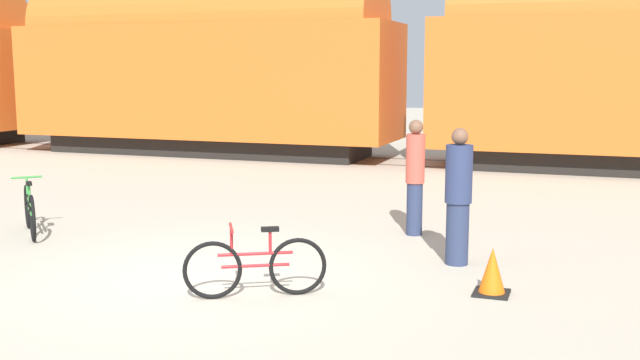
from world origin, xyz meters
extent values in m
plane|color=#B2A893|center=(0.00, 0.00, 0.00)|extent=(80.00, 80.00, 0.00)
cube|color=black|center=(-6.31, 12.00, 0.28)|extent=(9.63, 2.28, 0.55)
cube|color=#CC5B1E|center=(-6.31, 12.00, 2.18)|extent=(11.47, 3.04, 3.26)
cylinder|color=#CC5B1E|center=(-6.31, 12.00, 3.81)|extent=(10.55, 2.89, 2.89)
cube|color=#4C4238|center=(0.00, 11.28, 0.01)|extent=(61.32, 0.07, 0.01)
cube|color=#4C4238|center=(0.00, 12.71, 0.01)|extent=(61.32, 0.07, 0.01)
torus|color=black|center=(0.59, -0.74, 0.33)|extent=(0.60, 0.37, 0.66)
torus|color=black|center=(1.42, -0.26, 0.33)|extent=(0.60, 0.37, 0.66)
cylinder|color=#A31E23|center=(1.00, -0.50, 0.50)|extent=(0.75, 0.45, 0.04)
cylinder|color=#A31E23|center=(1.00, -0.50, 0.36)|extent=(0.69, 0.41, 0.04)
cylinder|color=#A31E23|center=(1.15, -0.42, 0.64)|extent=(0.04, 0.04, 0.28)
cube|color=black|center=(1.15, -0.42, 0.78)|extent=(0.21, 0.17, 0.05)
cylinder|color=#A31E23|center=(0.77, -0.63, 0.65)|extent=(0.04, 0.04, 0.31)
cylinder|color=#A31E23|center=(0.77, -0.63, 0.81)|extent=(0.25, 0.42, 0.03)
torus|color=black|center=(-4.01, 1.62, 0.35)|extent=(0.53, 0.54, 0.70)
torus|color=black|center=(-3.26, 0.87, 0.35)|extent=(0.53, 0.54, 0.70)
cylinder|color=#338C38|center=(-3.64, 1.25, 0.53)|extent=(0.69, 0.69, 0.04)
cylinder|color=#338C38|center=(-3.64, 1.25, 0.39)|extent=(0.63, 0.63, 0.04)
cylinder|color=#338C38|center=(-3.50, 1.11, 0.68)|extent=(0.04, 0.04, 0.29)
cube|color=black|center=(-3.50, 1.11, 0.83)|extent=(0.20, 0.20, 0.05)
cylinder|color=#338C38|center=(-3.84, 1.45, 0.70)|extent=(0.04, 0.04, 0.33)
cylinder|color=#338C38|center=(-3.84, 1.45, 0.86)|extent=(0.35, 0.35, 0.03)
cylinder|color=#283351|center=(1.99, 3.24, 0.41)|extent=(0.25, 0.25, 0.82)
cylinder|color=#CC4C3D|center=(1.99, 3.24, 1.19)|extent=(0.29, 0.29, 0.75)
sphere|color=brown|center=(1.99, 3.24, 1.68)|extent=(0.22, 0.22, 0.22)
cylinder|color=#283351|center=(2.90, 1.70, 0.41)|extent=(0.30, 0.30, 0.82)
cylinder|color=navy|center=(2.90, 1.70, 1.20)|extent=(0.35, 0.35, 0.76)
sphere|color=brown|center=(2.90, 1.70, 1.69)|extent=(0.22, 0.22, 0.22)
cube|color=black|center=(3.51, 0.50, 0.01)|extent=(0.40, 0.40, 0.03)
cone|color=orange|center=(3.51, 0.50, 0.28)|extent=(0.32, 0.32, 0.55)
camera|label=1|loc=(4.45, -7.95, 2.56)|focal=42.00mm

